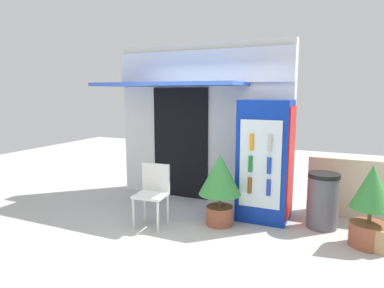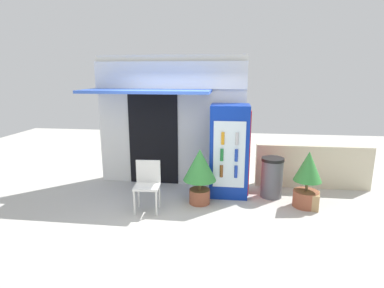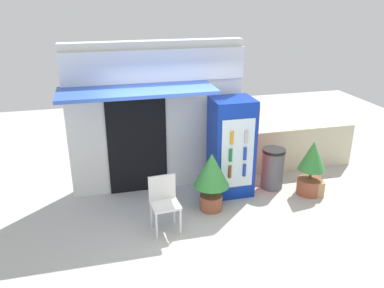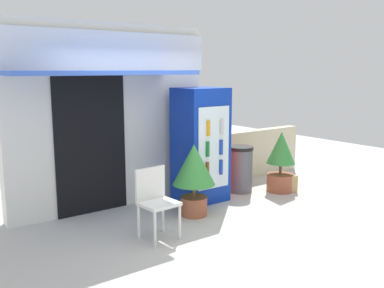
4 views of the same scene
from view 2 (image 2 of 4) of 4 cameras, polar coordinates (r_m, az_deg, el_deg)
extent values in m
plane|color=beige|center=(5.75, -3.76, -12.68)|extent=(16.00, 16.00, 0.00)
cube|color=silver|center=(6.99, -3.80, 4.29)|extent=(3.31, 0.26, 2.87)
cube|color=white|center=(6.74, -4.21, 12.59)|extent=(3.31, 0.08, 0.57)
cube|color=blue|center=(6.41, -8.50, 9.64)|extent=(2.63, 0.98, 0.06)
cube|color=black|center=(7.01, -7.17, 0.95)|extent=(1.12, 0.03, 2.08)
cube|color=#0C2D9E|center=(6.35, 6.91, -1.21)|extent=(0.77, 0.67, 1.88)
cube|color=silver|center=(6.01, 6.88, -2.02)|extent=(0.61, 0.02, 1.32)
cube|color=red|center=(6.36, 10.46, -1.31)|extent=(0.02, 0.61, 1.69)
cylinder|color=brown|center=(6.09, 5.45, -5.02)|extent=(0.06, 0.06, 0.24)
cylinder|color=#1938A5|center=(6.09, 8.13, -5.09)|extent=(0.06, 0.06, 0.24)
cylinder|color=#196B2D|center=(6.00, 5.54, -2.02)|extent=(0.06, 0.06, 0.24)
cylinder|color=#1938A5|center=(6.00, 8.20, -2.10)|extent=(0.06, 0.06, 0.24)
cylinder|color=orange|center=(5.92, 5.72, 1.06)|extent=(0.06, 0.06, 0.24)
cylinder|color=#B2B2B7|center=(5.92, 8.32, 0.98)|extent=(0.06, 0.06, 0.24)
cylinder|color=silver|center=(5.68, -10.62, -10.70)|extent=(0.04, 0.04, 0.46)
cylinder|color=silver|center=(5.60, -6.61, -10.89)|extent=(0.04, 0.04, 0.46)
cylinder|color=silver|center=(6.00, -9.84, -9.35)|extent=(0.04, 0.04, 0.46)
cylinder|color=silver|center=(5.92, -6.05, -9.51)|extent=(0.04, 0.04, 0.46)
cube|color=silver|center=(5.70, -8.37, -7.80)|extent=(0.48, 0.45, 0.04)
cube|color=silver|center=(5.80, -8.09, -5.01)|extent=(0.45, 0.08, 0.42)
cylinder|color=#995138|center=(6.10, 1.42, -9.63)|extent=(0.41, 0.41, 0.28)
cylinder|color=brown|center=(6.01, 1.43, -7.53)|extent=(0.05, 0.05, 0.19)
cone|color=#388C3D|center=(5.89, 1.45, -3.86)|extent=(0.64, 0.64, 0.61)
cylinder|color=#995138|center=(6.33, 20.28, -9.46)|extent=(0.47, 0.47, 0.31)
cylinder|color=brown|center=(6.24, 20.46, -7.26)|extent=(0.05, 0.05, 0.20)
cone|color=#388C3D|center=(6.13, 20.74, -3.87)|extent=(0.52, 0.52, 0.57)
cylinder|color=#595960|center=(6.53, 14.53, -6.26)|extent=(0.43, 0.43, 0.77)
cylinder|color=black|center=(6.41, 14.74, -2.77)|extent=(0.45, 0.45, 0.06)
cube|color=beige|center=(7.32, 21.37, -3.90)|extent=(2.46, 0.20, 0.95)
cube|color=tan|center=(6.29, 20.91, -9.70)|extent=(0.41, 0.40, 0.30)
camera|label=1|loc=(1.51, 53.08, -11.36)|focal=31.70mm
camera|label=3|loc=(2.75, -97.46, 25.55)|focal=36.93mm
camera|label=4|loc=(4.34, -73.54, -0.36)|focal=39.98mm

